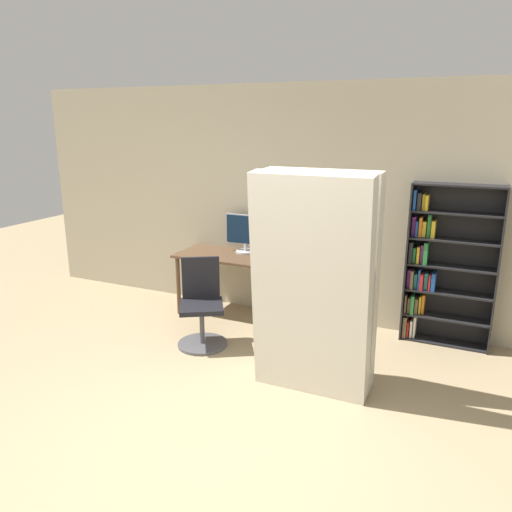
# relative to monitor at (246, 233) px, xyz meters

# --- Properties ---
(ground_plane) EXTENTS (16.00, 16.00, 0.00)m
(ground_plane) POSITION_rel_monitor_xyz_m (0.97, -2.65, -0.99)
(ground_plane) COLOR #9E8966
(wall_back) EXTENTS (8.00, 0.06, 2.70)m
(wall_back) POSITION_rel_monitor_xyz_m (0.97, 0.17, 0.36)
(wall_back) COLOR tan
(wall_back) RESTS_ON ground
(desk) EXTENTS (1.43, 0.64, 0.75)m
(desk) POSITION_rel_monitor_xyz_m (-0.04, -0.18, -0.34)
(desk) COLOR brown
(desk) RESTS_ON ground
(monitor) EXTENTS (0.52, 0.24, 0.46)m
(monitor) POSITION_rel_monitor_xyz_m (0.00, 0.00, 0.00)
(monitor) COLOR #B7B7BC
(monitor) RESTS_ON desk
(office_chair) EXTENTS (0.60, 0.60, 0.91)m
(office_chair) POSITION_rel_monitor_xyz_m (-0.01, -1.06, -0.63)
(office_chair) COLOR #4C4C51
(office_chair) RESTS_ON ground
(bookshelf) EXTENTS (0.89, 0.25, 1.69)m
(bookshelf) POSITION_rel_monitor_xyz_m (2.23, 0.05, -0.16)
(bookshelf) COLOR black
(bookshelf) RESTS_ON ground
(mattress_near) EXTENTS (0.99, 0.35, 1.91)m
(mattress_near) POSITION_rel_monitor_xyz_m (1.34, -1.55, -0.04)
(mattress_near) COLOR beige
(mattress_near) RESTS_ON ground
(mattress_far) EXTENTS (0.99, 0.25, 1.91)m
(mattress_far) POSITION_rel_monitor_xyz_m (1.34, -1.30, -0.04)
(mattress_far) COLOR beige
(mattress_far) RESTS_ON ground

